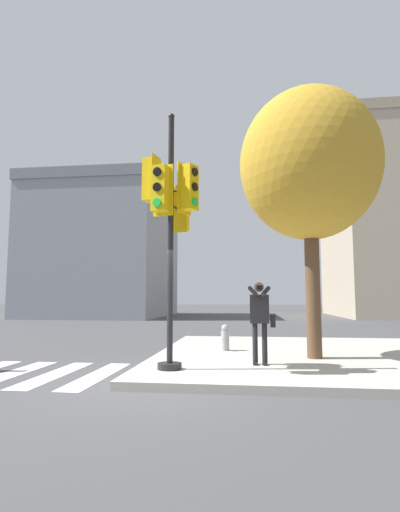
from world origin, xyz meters
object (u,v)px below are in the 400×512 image
object	(u,v)px
traffic_signal_pole	(170,210)
person_photographer	(260,315)
fire_hydrant	(225,338)
street_tree	(309,165)

from	to	relation	value
traffic_signal_pole	person_photographer	bearing A→B (deg)	24.06
traffic_signal_pole	fire_hydrant	bearing A→B (deg)	72.51
traffic_signal_pole	fire_hydrant	world-z (taller)	traffic_signal_pole
person_photographer	street_tree	world-z (taller)	street_tree
person_photographer	street_tree	xyz separation A→B (m)	(1.26, 1.04, 3.57)
traffic_signal_pole	street_tree	bearing A→B (deg)	31.06
street_tree	fire_hydrant	xyz separation A→B (m)	(-2.14, 1.08, -4.26)
street_tree	person_photographer	bearing A→B (deg)	-140.52
traffic_signal_pole	street_tree	distance (m)	3.85
traffic_signal_pole	street_tree	size ratio (longest dim) A/B	0.81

